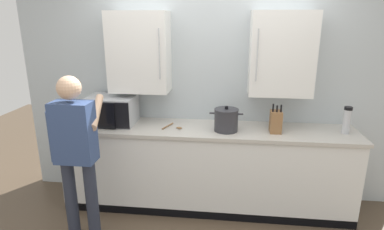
{
  "coord_description": "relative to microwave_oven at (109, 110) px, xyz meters",
  "views": [
    {
      "loc": [
        0.21,
        -2.41,
        2.0
      ],
      "look_at": [
        -0.15,
        0.71,
        1.06
      ],
      "focal_mm": 29.91,
      "sensor_mm": 36.0,
      "label": 1
    }
  ],
  "objects": [
    {
      "name": "back_wall_tiled",
      "position": [
        1.06,
        0.26,
        0.3
      ],
      "size": [
        4.26,
        0.44,
        2.55
      ],
      "color": "#B2BCC1",
      "rests_on": "ground_plane"
    },
    {
      "name": "counter_unit",
      "position": [
        1.06,
        -0.03,
        -0.61
      ],
      "size": [
        3.08,
        0.6,
        0.91
      ],
      "color": "white",
      "rests_on": "ground_plane"
    },
    {
      "name": "microwave_oven",
      "position": [
        0.0,
        0.0,
        0.0
      ],
      "size": [
        0.51,
        0.42,
        0.3
      ],
      "color": "#B7BABF",
      "rests_on": "counter_unit"
    },
    {
      "name": "knife_block",
      "position": [
        1.75,
        -0.08,
        -0.04
      ],
      "size": [
        0.11,
        0.15,
        0.3
      ],
      "color": "brown",
      "rests_on": "counter_unit"
    },
    {
      "name": "wooden_spoon",
      "position": [
        0.71,
        -0.07,
        -0.14
      ],
      "size": [
        0.21,
        0.21,
        0.02
      ],
      "color": "brown",
      "rests_on": "counter_unit"
    },
    {
      "name": "stock_pot",
      "position": [
        1.26,
        -0.1,
        -0.03
      ],
      "size": [
        0.34,
        0.24,
        0.26
      ],
      "color": "#2D2D33",
      "rests_on": "counter_unit"
    },
    {
      "name": "thermos_flask",
      "position": [
        2.44,
        -0.04,
        -0.01
      ],
      "size": [
        0.08,
        0.08,
        0.27
      ],
      "color": "#B7BABF",
      "rests_on": "counter_unit"
    },
    {
      "name": "person_figure",
      "position": [
        -0.03,
        -0.75,
        -0.13
      ],
      "size": [
        0.44,
        0.56,
        1.57
      ],
      "color": "#282D3D",
      "rests_on": "ground_plane"
    }
  ]
}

